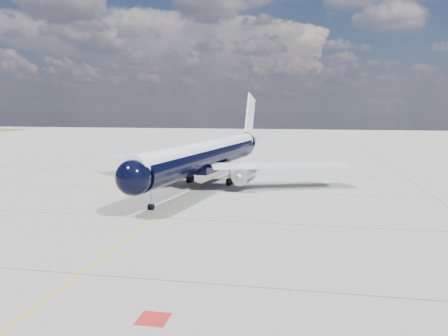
# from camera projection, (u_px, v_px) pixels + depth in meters

# --- Properties ---
(ground) EXTENTS (320.00, 320.00, 0.00)m
(ground) POSITION_uv_depth(u_px,v_px,m) (203.00, 184.00, 62.83)
(ground) COLOR gray
(ground) RESTS_ON ground
(taxiway_centerline) EXTENTS (0.16, 160.00, 0.01)m
(taxiway_centerline) POSITION_uv_depth(u_px,v_px,m) (194.00, 190.00, 57.96)
(taxiway_centerline) COLOR #DAA60B
(taxiway_centerline) RESTS_ON ground
(red_marking) EXTENTS (1.60, 1.60, 0.01)m
(red_marking) POSITION_uv_depth(u_px,v_px,m) (153.00, 319.00, 22.65)
(red_marking) COLOR maroon
(red_marking) RESTS_ON ground
(main_airliner) EXTENTS (38.00, 46.67, 13.52)m
(main_airliner) POSITION_uv_depth(u_px,v_px,m) (209.00, 155.00, 62.01)
(main_airliner) COLOR black
(main_airliner) RESTS_ON ground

